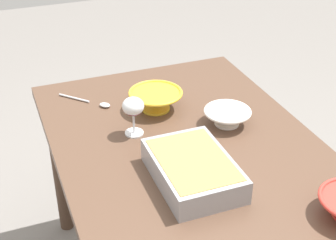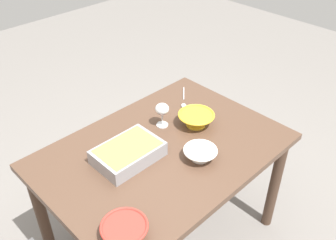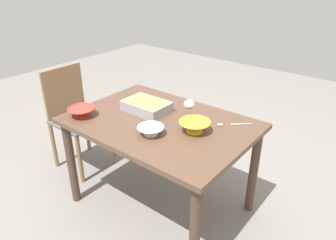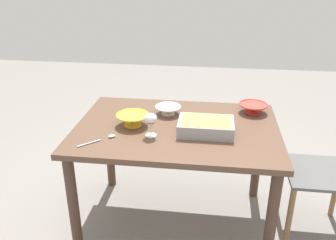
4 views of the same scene
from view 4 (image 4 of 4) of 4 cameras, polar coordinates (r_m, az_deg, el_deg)
ground_plane at (r=2.65m, az=1.24°, el=-15.60°), size 8.00×8.00×0.00m
dining_table at (r=2.30m, az=1.38°, el=-3.24°), size 1.26×0.89×0.74m
chair at (r=2.49m, az=24.92°, el=-6.86°), size 0.42×0.42×0.92m
wine_glass at (r=2.09m, az=-2.77°, el=0.01°), size 0.08×0.08×0.14m
casserole_dish at (r=2.17m, az=6.01°, el=-0.92°), size 0.33×0.23×0.08m
mixing_bowl at (r=2.51m, az=13.31°, el=1.95°), size 0.19×0.19×0.07m
small_bowl at (r=2.26m, az=-5.62°, el=0.16°), size 0.21×0.21×0.08m
serving_bowl at (r=2.41m, az=0.01°, el=1.69°), size 0.17×0.17×0.06m
serving_spoon at (r=2.12m, az=-10.04°, el=-2.87°), size 0.18×0.18×0.01m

